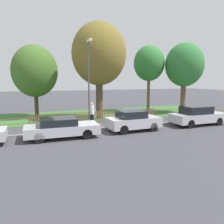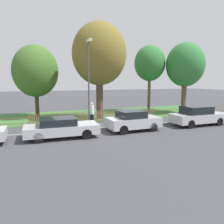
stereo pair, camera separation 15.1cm
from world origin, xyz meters
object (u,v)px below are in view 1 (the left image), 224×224
(covered_motorcycle, at_px, (126,115))
(tree_behind_motorcycle, at_px, (99,54))
(tree_mid_park, at_px, (149,64))
(pedestrian_near_fence, at_px, (92,112))
(parked_car_navy_estate, at_px, (133,120))
(tree_nearest_kerb, at_px, (35,71))
(street_lamp, at_px, (89,75))
(parked_car_red_compact, at_px, (197,116))
(parked_car_black_saloon, at_px, (61,128))
(tree_far_left, at_px, (184,65))

(covered_motorcycle, bearing_deg, tree_behind_motorcycle, 112.85)
(tree_mid_park, xyz_separation_m, pedestrian_near_fence, (-8.10, -5.09, -4.36))
(parked_car_navy_estate, relative_size, tree_nearest_kerb, 0.56)
(street_lamp, bearing_deg, parked_car_navy_estate, -28.98)
(tree_nearest_kerb, bearing_deg, parked_car_navy_estate, -53.15)
(parked_car_red_compact, relative_size, tree_mid_park, 0.61)
(parked_car_black_saloon, distance_m, pedestrian_near_fence, 4.17)
(tree_nearest_kerb, xyz_separation_m, pedestrian_near_fence, (3.97, -5.41, -3.36))
(pedestrian_near_fence, bearing_deg, parked_car_black_saloon, 116.52)
(tree_behind_motorcycle, bearing_deg, tree_mid_park, 21.08)
(tree_mid_park, xyz_separation_m, street_lamp, (-8.63, -6.41, -1.45))
(parked_car_navy_estate, relative_size, street_lamp, 0.60)
(parked_car_navy_estate, distance_m, tree_mid_park, 10.92)
(covered_motorcycle, height_order, tree_far_left, tree_far_left)
(street_lamp, bearing_deg, tree_nearest_kerb, 116.99)
(parked_car_navy_estate, bearing_deg, tree_nearest_kerb, 124.95)
(parked_car_red_compact, height_order, tree_mid_park, tree_mid_park)
(tree_mid_park, bearing_deg, parked_car_red_compact, -91.12)
(covered_motorcycle, height_order, tree_behind_motorcycle, tree_behind_motorcycle)
(pedestrian_near_fence, bearing_deg, tree_mid_park, -78.41)
(parked_car_red_compact, height_order, tree_behind_motorcycle, tree_behind_motorcycle)
(parked_car_navy_estate, bearing_deg, tree_mid_park, 51.66)
(parked_car_black_saloon, bearing_deg, tree_mid_park, 38.30)
(tree_nearest_kerb, bearing_deg, tree_mid_park, -1.56)
(parked_car_red_compact, height_order, street_lamp, street_lamp)
(tree_nearest_kerb, bearing_deg, street_lamp, -63.01)
(parked_car_black_saloon, distance_m, tree_far_left, 16.09)
(parked_car_red_compact, distance_m, pedestrian_near_fence, 8.48)
(parked_car_black_saloon, xyz_separation_m, tree_nearest_kerb, (-1.14, 8.45, 3.74))
(parked_car_black_saloon, bearing_deg, covered_motorcycle, 27.37)
(parked_car_black_saloon, relative_size, tree_far_left, 0.60)
(covered_motorcycle, distance_m, tree_far_left, 10.20)
(tree_mid_park, distance_m, tree_far_left, 3.80)
(parked_car_black_saloon, xyz_separation_m, parked_car_navy_estate, (5.06, 0.18, 0.08))
(parked_car_black_saloon, relative_size, parked_car_red_compact, 1.01)
(parked_car_navy_estate, distance_m, tree_nearest_kerb, 10.97)
(tree_far_left, bearing_deg, tree_behind_motorcycle, -176.61)
(parked_car_navy_estate, height_order, pedestrian_near_fence, pedestrian_near_fence)
(parked_car_navy_estate, height_order, parked_car_red_compact, parked_car_red_compact)
(parked_car_red_compact, relative_size, tree_nearest_kerb, 0.66)
(parked_car_navy_estate, height_order, tree_behind_motorcycle, tree_behind_motorcycle)
(parked_car_black_saloon, relative_size, pedestrian_near_fence, 2.47)
(tree_nearest_kerb, xyz_separation_m, tree_mid_park, (12.07, -0.33, 1.00))
(parked_car_red_compact, bearing_deg, pedestrian_near_fence, 159.20)
(tree_nearest_kerb, height_order, pedestrian_near_fence, tree_nearest_kerb)
(street_lamp, bearing_deg, tree_far_left, 20.48)
(tree_nearest_kerb, height_order, tree_far_left, tree_far_left)
(tree_mid_park, bearing_deg, tree_nearest_kerb, 178.44)
(tree_mid_park, distance_m, pedestrian_near_fence, 10.51)
(parked_car_black_saloon, relative_size, tree_mid_park, 0.62)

